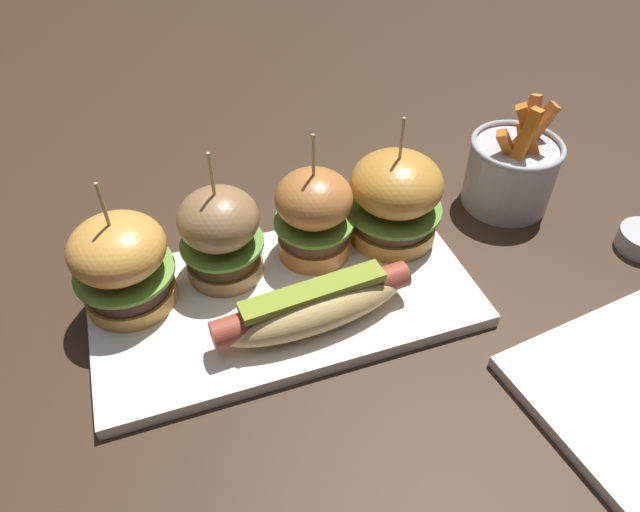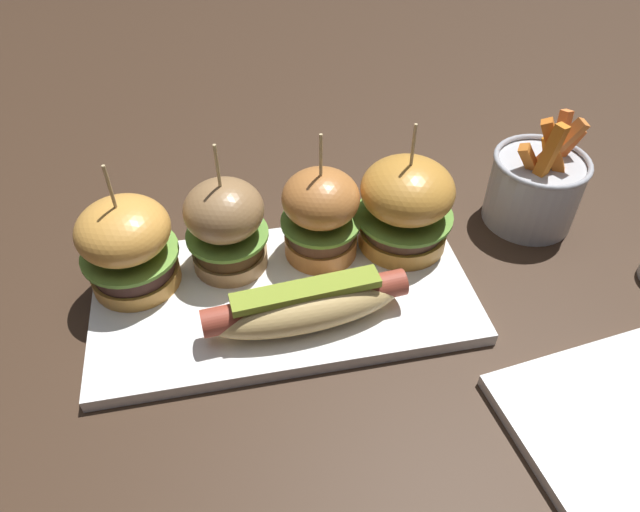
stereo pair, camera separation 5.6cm
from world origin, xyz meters
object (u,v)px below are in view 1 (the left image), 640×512
at_px(slider_center_right, 314,215).
at_px(fries_bucket, 511,171).
at_px(platter_main, 285,298).
at_px(slider_center_left, 221,234).
at_px(slider_far_left, 122,263).
at_px(hot_dog, 314,305).
at_px(slider_far_right, 395,198).

xyz_separation_m(slider_center_right, fries_bucket, (0.25, 0.02, -0.02)).
distance_m(platter_main, slider_center_left, 0.09).
bearing_deg(slider_far_left, hot_dog, -28.41).
distance_m(slider_center_left, fries_bucket, 0.35).
bearing_deg(slider_far_right, slider_center_right, 178.49).
relative_size(slider_far_left, fries_bucket, 1.03).
bearing_deg(slider_center_left, slider_far_right, -1.03).
bearing_deg(fries_bucket, slider_far_right, -170.91).
bearing_deg(platter_main, slider_far_right, 18.99).
distance_m(slider_center_left, slider_far_right, 0.19).
relative_size(hot_dog, slider_center_right, 1.35).
bearing_deg(fries_bucket, platter_main, -166.27).
xyz_separation_m(platter_main, slider_far_right, (0.14, 0.05, 0.06)).
bearing_deg(slider_center_right, slider_far_right, -1.51).
relative_size(slider_center_left, slider_far_right, 0.99).
height_order(slider_center_left, slider_far_right, slider_far_right).
bearing_deg(slider_far_right, hot_dog, -143.06).
relative_size(slider_far_right, fries_bucket, 1.07).
relative_size(slider_center_right, slider_far_right, 0.99).
xyz_separation_m(slider_center_right, slider_far_right, (0.09, -0.00, 0.00)).
bearing_deg(slider_center_right, fries_bucket, 5.37).
relative_size(slider_center_right, fries_bucket, 1.05).
bearing_deg(hot_dog, slider_center_left, 123.93).
distance_m(hot_dog, slider_center_right, 0.10).
xyz_separation_m(slider_center_left, fries_bucket, (0.35, 0.02, -0.02)).
xyz_separation_m(hot_dog, slider_far_right, (0.12, 0.09, 0.03)).
distance_m(platter_main, fries_bucket, 0.31).
relative_size(hot_dog, slider_far_left, 1.38).
distance_m(platter_main, slider_far_right, 0.16).
distance_m(slider_far_left, slider_center_left, 0.10).
bearing_deg(platter_main, slider_far_left, 163.64).
height_order(slider_far_left, slider_far_right, slider_far_right).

